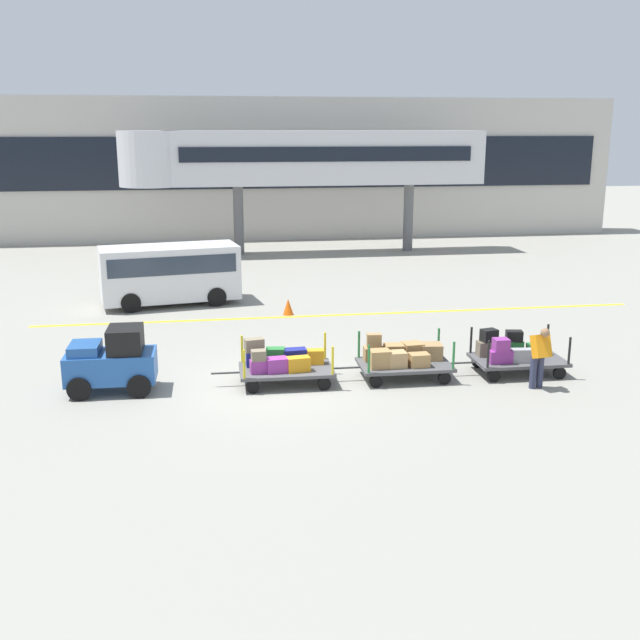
{
  "coord_description": "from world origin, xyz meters",
  "views": [
    {
      "loc": [
        -1.59,
        -17.65,
        6.15
      ],
      "look_at": [
        1.31,
        0.82,
        1.4
      ],
      "focal_mm": 42.46,
      "sensor_mm": 36.0,
      "label": 1
    }
  ],
  "objects_px": {
    "baggage_tug": "(112,361)",
    "baggage_handler": "(540,355)",
    "baggage_cart_middle": "(402,358)",
    "shuttle_van": "(170,270)",
    "baggage_cart_lead": "(282,363)",
    "safety_cone_near": "(288,307)",
    "baggage_cart_tail": "(512,353)"
  },
  "relations": [
    {
      "from": "baggage_cart_middle",
      "to": "baggage_handler",
      "type": "xyz_separation_m",
      "value": [
        3.04,
        -1.34,
        0.34
      ]
    },
    {
      "from": "baggage_cart_lead",
      "to": "shuttle_van",
      "type": "height_order",
      "value": "shuttle_van"
    },
    {
      "from": "baggage_cart_middle",
      "to": "baggage_cart_tail",
      "type": "xyz_separation_m",
      "value": [
        2.9,
        -0.06,
        -0.0
      ]
    },
    {
      "from": "baggage_cart_middle",
      "to": "shuttle_van",
      "type": "bearing_deg",
      "value": 122.94
    },
    {
      "from": "baggage_tug",
      "to": "safety_cone_near",
      "type": "relative_size",
      "value": 3.85
    },
    {
      "from": "baggage_cart_tail",
      "to": "safety_cone_near",
      "type": "distance_m",
      "value": 8.73
    },
    {
      "from": "baggage_tug",
      "to": "safety_cone_near",
      "type": "xyz_separation_m",
      "value": [
        5.03,
        7.03,
        -0.48
      ]
    },
    {
      "from": "baggage_tug",
      "to": "baggage_handler",
      "type": "distance_m",
      "value": 10.25
    },
    {
      "from": "baggage_cart_tail",
      "to": "baggage_handler",
      "type": "height_order",
      "value": "baggage_handler"
    },
    {
      "from": "baggage_tug",
      "to": "safety_cone_near",
      "type": "bearing_deg",
      "value": 54.4
    },
    {
      "from": "baggage_cart_middle",
      "to": "shuttle_van",
      "type": "xyz_separation_m",
      "value": [
        -6.07,
        9.37,
        0.71
      ]
    },
    {
      "from": "baggage_cart_middle",
      "to": "shuttle_van",
      "type": "height_order",
      "value": "shuttle_van"
    },
    {
      "from": "baggage_cart_lead",
      "to": "shuttle_van",
      "type": "distance_m",
      "value": 9.83
    },
    {
      "from": "baggage_cart_lead",
      "to": "safety_cone_near",
      "type": "relative_size",
      "value": 5.48
    },
    {
      "from": "baggage_cart_tail",
      "to": "shuttle_van",
      "type": "relative_size",
      "value": 0.6
    },
    {
      "from": "baggage_cart_tail",
      "to": "baggage_cart_lead",
      "type": "bearing_deg",
      "value": 179.05
    },
    {
      "from": "baggage_tug",
      "to": "baggage_cart_lead",
      "type": "bearing_deg",
      "value": -0.46
    },
    {
      "from": "baggage_cart_middle",
      "to": "baggage_handler",
      "type": "bearing_deg",
      "value": -23.74
    },
    {
      "from": "baggage_cart_lead",
      "to": "baggage_handler",
      "type": "bearing_deg",
      "value": -12.72
    },
    {
      "from": "baggage_cart_tail",
      "to": "baggage_handler",
      "type": "bearing_deg",
      "value": -83.68
    },
    {
      "from": "baggage_tug",
      "to": "baggage_cart_middle",
      "type": "distance_m",
      "value": 7.12
    },
    {
      "from": "baggage_cart_tail",
      "to": "safety_cone_near",
      "type": "height_order",
      "value": "baggage_cart_tail"
    },
    {
      "from": "shuttle_van",
      "to": "safety_cone_near",
      "type": "distance_m",
      "value": 4.69
    },
    {
      "from": "baggage_cart_lead",
      "to": "safety_cone_near",
      "type": "height_order",
      "value": "baggage_cart_lead"
    },
    {
      "from": "shuttle_van",
      "to": "safety_cone_near",
      "type": "bearing_deg",
      "value": -29.67
    },
    {
      "from": "baggage_cart_tail",
      "to": "shuttle_van",
      "type": "height_order",
      "value": "shuttle_van"
    },
    {
      "from": "baggage_tug",
      "to": "baggage_cart_tail",
      "type": "distance_m",
      "value": 10.02
    },
    {
      "from": "baggage_cart_middle",
      "to": "baggage_tug",
      "type": "bearing_deg",
      "value": 179.43
    },
    {
      "from": "safety_cone_near",
      "to": "baggage_cart_middle",
      "type": "bearing_deg",
      "value": -73.63
    },
    {
      "from": "shuttle_van",
      "to": "baggage_tug",
      "type": "bearing_deg",
      "value": -96.41
    },
    {
      "from": "safety_cone_near",
      "to": "baggage_handler",
      "type": "bearing_deg",
      "value": -58.71
    },
    {
      "from": "baggage_cart_lead",
      "to": "safety_cone_near",
      "type": "distance_m",
      "value": 7.13
    }
  ]
}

